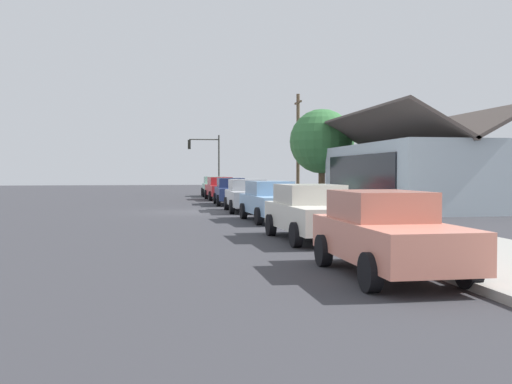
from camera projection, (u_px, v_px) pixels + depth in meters
The scene contains 14 objects.
ground_plane at pixel (192, 212), 28.74m from camera, with size 120.00×120.00×0.00m, color #38383D.
sidewalk_curb at pixel (303, 209), 29.64m from camera, with size 60.00×4.20×0.16m, color #A3A099.
car_seafoam at pixel (215, 186), 46.88m from camera, with size 4.43×2.18×1.59m.
car_cherry at pixel (220, 188), 41.20m from camera, with size 4.78×2.04×1.59m.
car_navy at pixel (231, 191), 35.02m from camera, with size 4.76×2.05×1.59m.
car_silver at pixel (248, 195), 28.99m from camera, with size 4.70×2.18×1.59m.
car_skyblue at pixel (271, 201), 23.27m from camera, with size 4.73×2.14×1.59m.
car_ivory at pixel (312, 212), 16.86m from camera, with size 4.69×2.20×1.59m.
car_coral at pixel (386, 233), 11.07m from camera, with size 4.36×1.97×1.59m.
storefront_building at pixel (412, 174), 31.79m from camera, with size 13.39×6.39×5.20m.
shade_tree at pixel (322, 142), 39.17m from camera, with size 4.30×4.30×6.15m.
traffic_light_main at pixel (207, 154), 51.51m from camera, with size 0.37×2.79×5.20m.
utility_pole_wooden at pixel (298, 144), 41.81m from camera, with size 1.80×0.24×7.50m.
fire_hydrant_red at pixel (315, 211), 21.91m from camera, with size 0.22×0.22×0.71m.
Camera 1 is at (28.82, -1.50, 1.96)m, focal length 41.20 mm.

